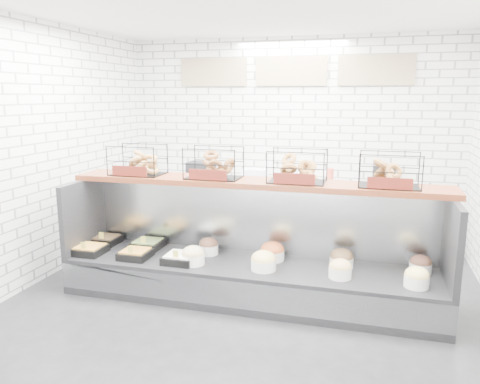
% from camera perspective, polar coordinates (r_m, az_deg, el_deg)
% --- Properties ---
extents(ground, '(5.50, 5.50, 0.00)m').
position_cam_1_polar(ground, '(4.94, 0.19, -14.15)').
color(ground, black).
rests_on(ground, ground).
extents(room_shell, '(5.02, 5.51, 3.01)m').
position_cam_1_polar(room_shell, '(5.03, 2.06, 10.61)').
color(room_shell, white).
rests_on(room_shell, ground).
extents(display_case, '(4.00, 0.90, 1.20)m').
position_cam_1_polar(display_case, '(5.11, 1.16, -9.21)').
color(display_case, black).
rests_on(display_case, ground).
extents(bagel_shelf, '(4.10, 0.50, 0.40)m').
position_cam_1_polar(bagel_shelf, '(5.01, 1.74, 2.77)').
color(bagel_shelf, '#532211').
rests_on(bagel_shelf, display_case).
extents(prep_counter, '(4.00, 0.60, 1.20)m').
position_cam_1_polar(prep_counter, '(7.02, 5.45, -2.22)').
color(prep_counter, '#93969B').
rests_on(prep_counter, ground).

